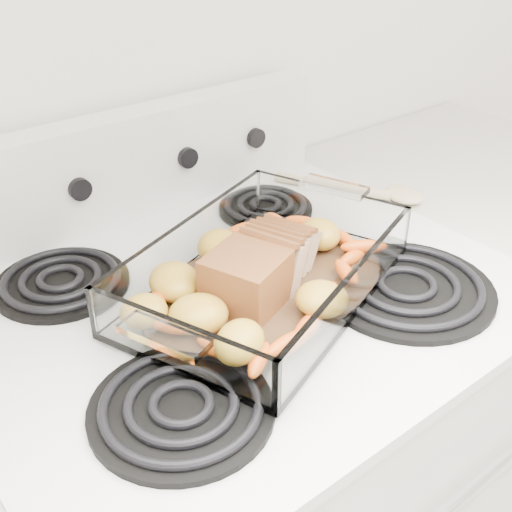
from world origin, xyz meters
TOP-DOWN VIEW (x-y plane):
  - electric_range at (0.00, 1.66)m, footprint 0.78×0.70m
  - counter_right at (0.67, 1.66)m, footprint 0.58×0.68m
  - baking_dish at (0.02, 1.61)m, footprint 0.41×0.27m
  - pork_roast at (0.01, 1.61)m, footprint 0.19×0.09m
  - roast_vegetables at (0.02, 1.65)m, footprint 0.40×0.22m
  - wooden_spoon at (0.38, 1.74)m, footprint 0.17×0.25m

SIDE VIEW (x-z plane):
  - counter_right at x=0.67m, z-range 0.00..0.93m
  - electric_range at x=0.00m, z-range -0.08..1.04m
  - wooden_spoon at x=0.38m, z-range 0.93..0.96m
  - baking_dish at x=0.02m, z-range 0.93..1.00m
  - roast_vegetables at x=0.02m, z-range 0.95..1.00m
  - pork_roast at x=0.01m, z-range 0.95..1.03m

